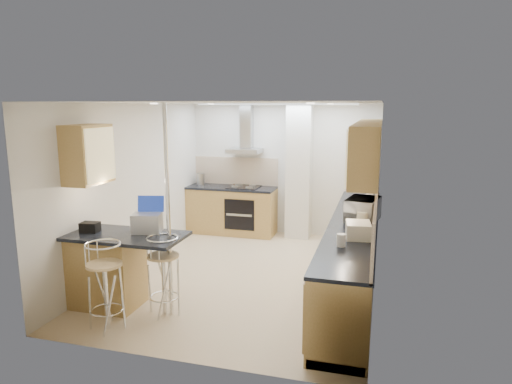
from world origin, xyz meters
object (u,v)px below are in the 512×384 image
(bar_stool_near, at_px, (105,286))
(microwave, at_px, (363,210))
(bar_stool_end, at_px, (164,276))
(laptop, at_px, (147,223))
(bread_bin, at_px, (358,230))

(bar_stool_near, bearing_deg, microwave, 39.37)
(bar_stool_near, bearing_deg, bar_stool_end, 50.26)
(microwave, xyz_separation_m, bar_stool_end, (-2.21, -1.54, -0.59))
(laptop, height_order, bar_stool_near, laptop)
(microwave, bearing_deg, bread_bin, -170.30)
(bar_stool_end, xyz_separation_m, bread_bin, (2.19, 0.71, 0.53))
(bar_stool_near, relative_size, bar_stool_end, 1.04)
(microwave, relative_size, laptop, 1.68)
(bar_stool_end, bearing_deg, microwave, -34.20)
(microwave, height_order, bar_stool_end, microwave)
(bar_stool_end, bearing_deg, bar_stool_near, 159.42)
(bar_stool_end, height_order, bread_bin, bread_bin)
(microwave, distance_m, bread_bin, 0.84)
(laptop, bearing_deg, bar_stool_near, -116.52)
(bar_stool_end, bearing_deg, laptop, 77.77)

